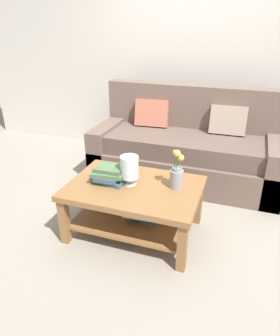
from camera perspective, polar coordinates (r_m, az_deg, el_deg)
name	(u,v)px	position (r m, az deg, el deg)	size (l,w,h in m)	color
ground_plane	(153,211)	(3.21, 2.44, -7.75)	(10.00, 10.00, 0.00)	gray
back_wall	(194,54)	(4.32, 9.71, 19.62)	(6.40, 0.12, 2.70)	beige
couch	(186,149)	(3.77, 8.40, 3.43)	(2.13, 0.90, 1.06)	brown
coffee_table	(135,200)	(2.75, -0.93, -5.72)	(1.12, 0.78, 0.47)	olive
book_stack_main	(109,175)	(2.73, -5.65, -1.22)	(0.30, 0.22, 0.14)	#3D6075
glass_hurricane_vase	(129,168)	(2.65, -1.92, 0.00)	(0.16, 0.16, 0.26)	silver
flower_pitcher	(177,174)	(2.62, 6.66, -1.07)	(0.11, 0.11, 0.35)	gray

